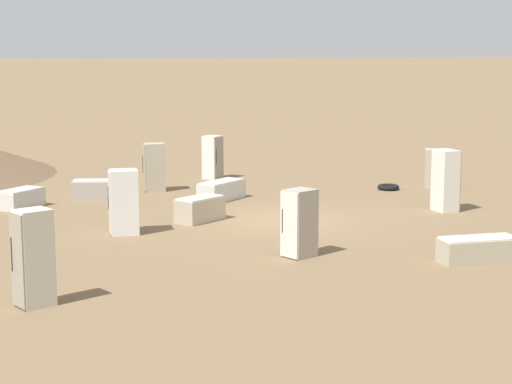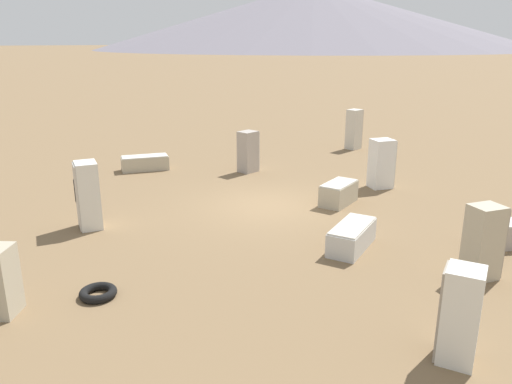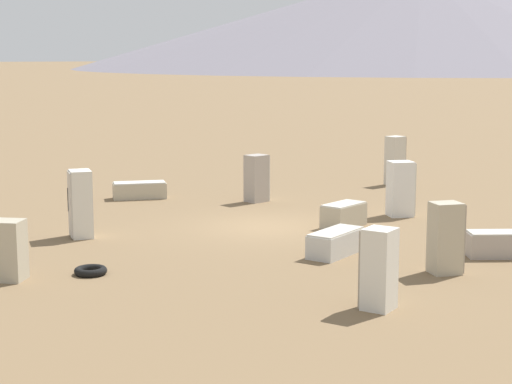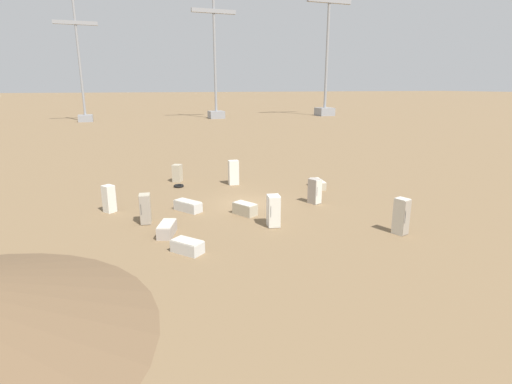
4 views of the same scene
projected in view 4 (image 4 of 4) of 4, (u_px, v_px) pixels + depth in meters
The scene contains 17 objects.
ground_plane at pixel (247, 204), 26.50m from camera, with size 1000.00×1000.00×0.00m, color brown.
power_pylon_0 at pixel (326, 74), 102.54m from camera, with size 11.89×4.08×33.97m.
power_pylon_1 at pixel (215, 79), 93.89m from camera, with size 10.21×3.50×29.17m.
power_pylon_2 at pixel (82, 86), 85.22m from camera, with size 8.61×2.95×24.59m.
discarded_fridge_0 at pixel (318, 184), 30.57m from camera, with size 1.03×1.99×0.60m.
discarded_fridge_1 at pixel (274, 211), 22.02m from camera, with size 0.79×0.89×1.78m.
discarded_fridge_2 at pixel (233, 172), 31.44m from camera, with size 0.80×0.66×1.93m.
discarded_fridge_3 at pixel (401, 216), 20.84m from camera, with size 0.72×0.82×1.93m.
discarded_fridge_4 at pixel (167, 229), 20.83m from camera, with size 1.26×1.81×0.66m.
discarded_fridge_5 at pixel (245, 209), 24.16m from camera, with size 1.35×1.65×0.72m.
discarded_fridge_6 at pixel (145, 209), 22.48m from camera, with size 0.67×0.79×1.71m.
discarded_fridge_7 at pixel (188, 206), 24.89m from camera, with size 1.62×1.94×0.64m.
discarded_fridge_8 at pixel (187, 246), 18.66m from camera, with size 1.53×1.64×0.61m.
discarded_fridge_9 at pixel (315, 191), 26.37m from camera, with size 0.80×0.90×1.66m.
discarded_fridge_10 at pixel (177, 173), 32.43m from camera, with size 0.92×0.97×1.41m.
discarded_fridge_11 at pixel (109, 199), 24.55m from camera, with size 0.86×0.85×1.69m.
scrap_tire at pixel (179, 186), 30.83m from camera, with size 0.78×0.78×0.18m.
Camera 4 is at (8.05, 24.11, 7.56)m, focal length 28.00 mm.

